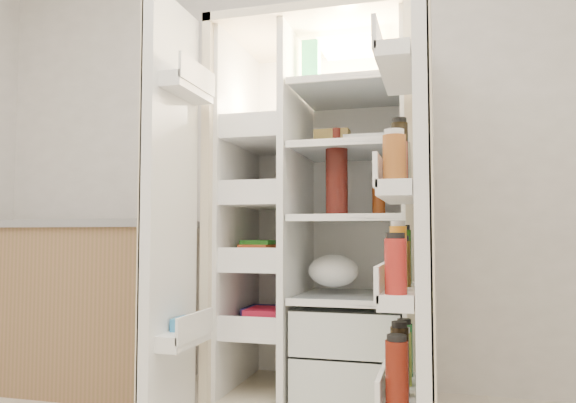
# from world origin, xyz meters

# --- Properties ---
(wall_back) EXTENTS (4.00, 0.02, 2.70)m
(wall_back) POSITION_xyz_m (0.00, 2.00, 1.35)
(wall_back) COLOR silver
(wall_back) RESTS_ON floor
(refrigerator) EXTENTS (0.92, 0.70, 1.80)m
(refrigerator) POSITION_xyz_m (0.14, 1.65, 0.74)
(refrigerator) COLOR beige
(refrigerator) RESTS_ON floor
(freezer_door) EXTENTS (0.15, 0.40, 1.72)m
(freezer_door) POSITION_xyz_m (-0.38, 1.05, 0.89)
(freezer_door) COLOR white
(freezer_door) RESTS_ON floor
(fridge_door) EXTENTS (0.17, 0.58, 1.72)m
(fridge_door) POSITION_xyz_m (0.60, 0.96, 0.87)
(fridge_door) COLOR white
(fridge_door) RESTS_ON floor
(kitchen_counter) EXTENTS (1.22, 0.65, 0.88)m
(kitchen_counter) POSITION_xyz_m (-1.28, 1.64, 0.44)
(kitchen_counter) COLOR #916848
(kitchen_counter) RESTS_ON floor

